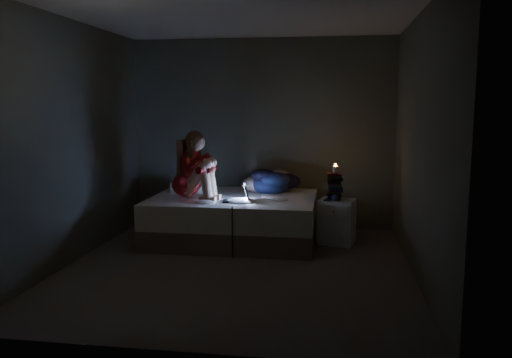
% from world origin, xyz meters
% --- Properties ---
extents(floor, '(3.60, 3.80, 0.02)m').
position_xyz_m(floor, '(0.00, 0.00, -0.01)').
color(floor, '#48403A').
rests_on(floor, ground).
extents(ceiling, '(3.60, 3.80, 0.02)m').
position_xyz_m(ceiling, '(0.00, 0.00, 2.61)').
color(ceiling, silver).
rests_on(ceiling, ground).
extents(wall_back, '(3.60, 0.02, 2.60)m').
position_xyz_m(wall_back, '(0.00, 1.91, 1.30)').
color(wall_back, '#464843').
rests_on(wall_back, ground).
extents(wall_front, '(3.60, 0.02, 2.60)m').
position_xyz_m(wall_front, '(0.00, -1.91, 1.30)').
color(wall_front, '#464843').
rests_on(wall_front, ground).
extents(wall_left, '(0.02, 3.80, 2.60)m').
position_xyz_m(wall_left, '(-1.81, 0.00, 1.30)').
color(wall_left, '#464843').
rests_on(wall_left, ground).
extents(wall_right, '(0.02, 3.80, 2.60)m').
position_xyz_m(wall_right, '(1.81, 0.00, 1.30)').
color(wall_right, '#464843').
rests_on(wall_right, ground).
extents(bed, '(2.03, 1.52, 0.56)m').
position_xyz_m(bed, '(-0.25, 1.10, 0.28)').
color(bed, beige).
rests_on(bed, ground).
extents(pillow, '(0.45, 0.32, 0.13)m').
position_xyz_m(pillow, '(-0.90, 1.39, 0.62)').
color(pillow, white).
rests_on(pillow, bed).
extents(woman, '(0.56, 0.41, 0.84)m').
position_xyz_m(woman, '(-0.79, 0.84, 0.98)').
color(woman, '#7B010B').
rests_on(woman, bed).
extents(laptop, '(0.35, 0.27, 0.22)m').
position_xyz_m(laptop, '(-0.16, 0.75, 0.67)').
color(laptop, black).
rests_on(laptop, bed).
extents(clothes_pile, '(0.65, 0.58, 0.33)m').
position_xyz_m(clothes_pile, '(0.16, 1.46, 0.72)').
color(clothes_pile, '#19204E').
rests_on(clothes_pile, bed).
extents(nightstand, '(0.48, 0.45, 0.55)m').
position_xyz_m(nightstand, '(1.04, 1.12, 0.28)').
color(nightstand, white).
rests_on(nightstand, ground).
extents(book_stack, '(0.19, 0.25, 0.31)m').
position_xyz_m(book_stack, '(1.01, 1.13, 0.70)').
color(book_stack, black).
rests_on(book_stack, nightstand).
extents(candle, '(0.07, 0.07, 0.08)m').
position_xyz_m(candle, '(1.01, 1.13, 0.90)').
color(candle, beige).
rests_on(candle, book_stack).
extents(phone, '(0.07, 0.14, 0.01)m').
position_xyz_m(phone, '(0.94, 1.03, 0.56)').
color(phone, black).
rests_on(phone, nightstand).
extents(blue_orb, '(0.08, 0.08, 0.08)m').
position_xyz_m(blue_orb, '(1.04, 1.00, 0.59)').
color(blue_orb, navy).
rests_on(blue_orb, nightstand).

